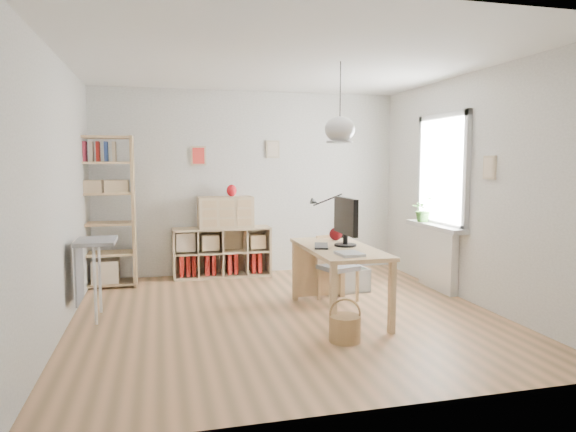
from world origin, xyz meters
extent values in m
plane|color=tan|center=(0.00, 0.00, 0.00)|extent=(4.50, 4.50, 0.00)
plane|color=white|center=(0.00, 2.25, 1.35)|extent=(4.50, 0.00, 4.50)
plane|color=white|center=(0.00, -2.25, 1.35)|extent=(4.50, 0.00, 4.50)
plane|color=white|center=(-2.25, 0.00, 1.35)|extent=(0.00, 4.50, 4.50)
plane|color=white|center=(2.25, 0.00, 1.35)|extent=(0.00, 4.50, 4.50)
plane|color=white|center=(0.00, 0.00, 2.70)|extent=(4.50, 4.50, 0.00)
cylinder|color=black|center=(0.55, -0.15, 2.36)|extent=(0.01, 0.01, 0.68)
ellipsoid|color=white|center=(0.55, -0.15, 2.00)|extent=(0.32, 0.32, 0.27)
cube|color=white|center=(2.23, 0.60, 1.55)|extent=(0.03, 1.00, 1.30)
cube|color=silver|center=(2.21, 0.06, 1.55)|extent=(0.06, 0.08, 1.46)
cube|color=silver|center=(2.21, 1.14, 1.55)|extent=(0.06, 0.08, 1.46)
cube|color=silver|center=(2.21, 0.60, 2.24)|extent=(0.06, 1.16, 0.08)
cube|color=silver|center=(2.21, 0.60, 0.86)|extent=(0.06, 1.16, 0.08)
cube|color=white|center=(2.19, 0.60, 0.40)|extent=(0.10, 0.80, 0.80)
cube|color=silver|center=(2.14, 0.60, 0.83)|extent=(0.22, 1.20, 0.06)
cube|color=#D7B57C|center=(0.55, -0.15, 0.73)|extent=(0.70, 1.50, 0.04)
cube|color=#D7B57C|center=(0.25, -0.85, 0.35)|extent=(0.06, 0.06, 0.71)
cube|color=#D7B57C|center=(0.25, 0.55, 0.35)|extent=(0.06, 0.06, 0.71)
cube|color=#D7B57C|center=(0.85, -0.85, 0.35)|extent=(0.06, 0.06, 0.71)
cube|color=#D7B57C|center=(0.85, 0.55, 0.35)|extent=(0.06, 0.06, 0.71)
cube|color=beige|center=(-0.45, 2.04, 0.01)|extent=(1.40, 0.38, 0.03)
cube|color=beige|center=(-0.45, 2.04, 0.70)|extent=(1.40, 0.38, 0.03)
cube|color=beige|center=(-1.14, 2.04, 0.36)|extent=(0.03, 0.38, 0.72)
cube|color=beige|center=(0.23, 2.04, 0.36)|extent=(0.03, 0.38, 0.72)
cube|color=beige|center=(-0.45, 2.22, 0.36)|extent=(1.40, 0.02, 0.72)
cube|color=maroon|center=(-1.03, 2.06, 0.19)|extent=(0.06, 0.26, 0.30)
cube|color=maroon|center=(-0.94, 2.06, 0.19)|extent=(0.05, 0.26, 0.30)
cube|color=maroon|center=(-0.86, 2.06, 0.19)|extent=(0.05, 0.26, 0.30)
cube|color=maroon|center=(-0.67, 2.06, 0.19)|extent=(0.05, 0.26, 0.30)
cube|color=maroon|center=(-0.58, 2.06, 0.19)|extent=(0.05, 0.26, 0.30)
cube|color=maroon|center=(-0.35, 2.06, 0.19)|extent=(0.06, 0.26, 0.30)
cube|color=maroon|center=(-0.26, 2.06, 0.19)|extent=(0.06, 0.26, 0.30)
cube|color=maroon|center=(0.00, 2.06, 0.19)|extent=(0.06, 0.26, 0.30)
cube|color=maroon|center=(0.09, 2.06, 0.19)|extent=(0.05, 0.26, 0.30)
cube|color=#D7B57C|center=(-2.41, 1.80, 1.00)|extent=(0.04, 0.38, 2.00)
cube|color=#D7B57C|center=(-1.65, 1.80, 1.00)|extent=(0.04, 0.38, 2.00)
cube|color=#D7B57C|center=(-2.03, 1.80, 0.05)|extent=(0.76, 0.38, 0.03)
cube|color=#D7B57C|center=(-2.03, 1.80, 0.45)|extent=(0.76, 0.38, 0.03)
cube|color=#D7B57C|center=(-2.03, 1.80, 0.85)|extent=(0.76, 0.38, 0.03)
cube|color=#D7B57C|center=(-2.03, 1.80, 1.25)|extent=(0.76, 0.38, 0.03)
cube|color=#D7B57C|center=(-2.03, 1.80, 1.65)|extent=(0.76, 0.38, 0.03)
cube|color=#D7B57C|center=(-2.03, 1.80, 1.98)|extent=(0.76, 0.38, 0.03)
cube|color=navy|center=(-2.31, 1.80, 1.79)|extent=(0.04, 0.18, 0.26)
cube|color=maroon|center=(-2.23, 1.80, 1.79)|extent=(0.04, 0.18, 0.26)
cube|color=beige|center=(-2.15, 1.80, 1.79)|extent=(0.04, 0.18, 0.26)
cube|color=maroon|center=(-2.07, 1.80, 1.79)|extent=(0.04, 0.18, 0.26)
cube|color=navy|center=(-1.97, 1.80, 1.79)|extent=(0.04, 0.18, 0.26)
cube|color=beige|center=(-1.87, 1.80, 1.79)|extent=(0.04, 0.18, 0.26)
cube|color=gray|center=(-1.97, 0.35, 0.83)|extent=(0.40, 0.55, 0.04)
cylinder|color=white|center=(-1.97, 0.13, 0.41)|extent=(0.03, 0.03, 0.82)
cylinder|color=white|center=(-1.97, 0.57, 0.41)|extent=(0.03, 0.03, 0.82)
cube|color=gray|center=(-2.15, 0.35, 0.50)|extent=(0.02, 0.50, 0.62)
cube|color=gray|center=(0.74, 0.38, 0.41)|extent=(0.48, 0.48, 0.05)
cube|color=#D7B57C|center=(0.63, 0.17, 0.19)|extent=(0.04, 0.04, 0.38)
cube|color=#D7B57C|center=(0.53, 0.48, 0.19)|extent=(0.04, 0.04, 0.38)
cube|color=#D7B57C|center=(0.94, 0.28, 0.19)|extent=(0.04, 0.04, 0.38)
cube|color=#D7B57C|center=(0.84, 0.59, 0.19)|extent=(0.04, 0.04, 0.38)
cube|color=#D7B57C|center=(0.68, 0.54, 0.61)|extent=(0.37, 0.15, 0.35)
cylinder|color=#AE8A4E|center=(0.33, -0.95, 0.12)|extent=(0.29, 0.29, 0.24)
torus|color=#AE8A4E|center=(0.33, -0.95, 0.26)|extent=(0.29, 0.09, 0.30)
cube|color=#B9B9B4|center=(0.98, 0.82, 0.01)|extent=(0.61, 0.45, 0.02)
cube|color=#B9B9B4|center=(0.70, 0.79, 0.15)|extent=(0.06, 0.40, 0.30)
cube|color=#B9B9B4|center=(1.25, 0.85, 0.15)|extent=(0.06, 0.40, 0.30)
cube|color=#B9B9B4|center=(1.00, 0.64, 0.15)|extent=(0.57, 0.08, 0.30)
cube|color=#B9B9B4|center=(0.96, 1.01, 0.15)|extent=(0.57, 0.08, 0.30)
cube|color=#B9B9B4|center=(0.94, 1.18, 0.43)|extent=(0.59, 0.25, 0.37)
sphere|color=yellow|center=(0.85, 0.75, 0.22)|extent=(0.13, 0.13, 0.13)
sphere|color=blue|center=(1.07, 0.88, 0.22)|extent=(0.13, 0.13, 0.13)
sphere|color=#B43316|center=(0.96, 0.80, 0.22)|extent=(0.13, 0.13, 0.13)
sphere|color=green|center=(1.14, 0.76, 0.22)|extent=(0.13, 0.13, 0.13)
cylinder|color=black|center=(0.64, -0.12, 0.76)|extent=(0.24, 0.24, 0.02)
cylinder|color=black|center=(0.64, -0.12, 0.83)|extent=(0.05, 0.05, 0.11)
cube|color=black|center=(0.64, -0.12, 1.08)|extent=(0.06, 0.60, 0.39)
cube|color=black|center=(0.37, -0.10, 0.76)|extent=(0.25, 0.41, 0.02)
cylinder|color=black|center=(0.82, 0.49, 0.77)|extent=(0.07, 0.07, 0.04)
cylinder|color=black|center=(0.82, 0.49, 0.99)|extent=(0.02, 0.02, 0.45)
cone|color=black|center=(0.44, 0.39, 1.20)|extent=(0.11, 0.08, 0.10)
sphere|color=#530B0F|center=(0.67, 0.29, 0.83)|extent=(0.15, 0.15, 0.15)
cube|color=silver|center=(0.48, -0.65, 0.76)|extent=(0.24, 0.29, 0.03)
cube|color=beige|center=(-0.39, 2.04, 0.94)|extent=(0.79, 0.38, 0.45)
ellipsoid|color=#A80E15|center=(-0.30, 2.04, 1.25)|extent=(0.14, 0.14, 0.17)
imported|color=#396C28|center=(2.12, 0.89, 1.03)|extent=(0.37, 0.35, 0.33)
camera|label=1|loc=(-1.31, -5.31, 1.66)|focal=32.00mm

